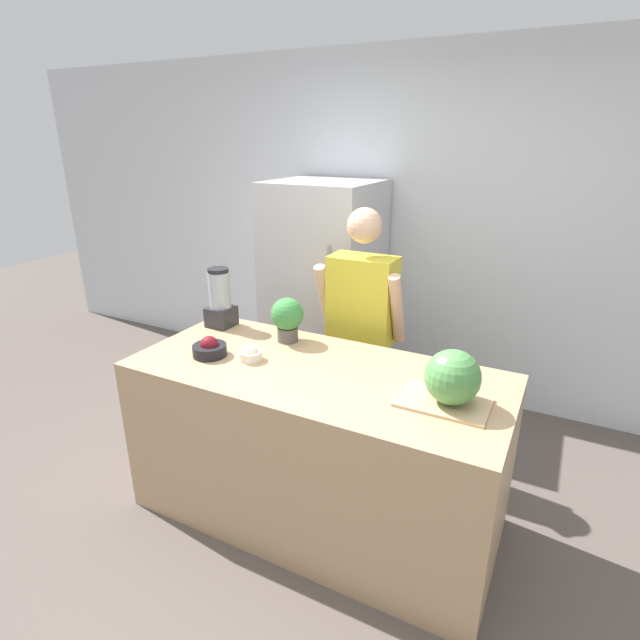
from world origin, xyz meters
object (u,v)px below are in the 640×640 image
Objects in this scene: person at (361,334)px; bowl_cream at (250,354)px; watermelon at (453,377)px; potted_plant at (287,317)px; refrigerator at (324,292)px; bowl_cherries at (210,349)px; blender at (220,300)px.

bowl_cream is at bearing -111.54° from person.
potted_plant is at bearing 163.61° from watermelon.
person is 0.56m from potted_plant.
person is at bearing 59.85° from potted_plant.
refrigerator is 6.96× the size of watermelon.
bowl_cream is 0.33m from potted_plant.
watermelon is at bearing 1.09° from bowl_cream.
watermelon is 1.26m from bowl_cherries.
refrigerator reaches higher than bowl_cherries.
bowl_cherries is at bearing -87.78° from refrigerator.
bowl_cream is at bearing -78.62° from refrigerator.
bowl_cherries is at bearing -166.77° from bowl_cream.
refrigerator is 1.42m from bowl_cream.
blender is (-0.45, 0.33, 0.13)m from bowl_cream.
refrigerator is at bearing 133.75° from watermelon.
bowl_cherries is 0.46m from potted_plant.
refrigerator is 4.63× the size of blender.
watermelon is 1.04m from potted_plant.
watermelon is 1.04m from bowl_cream.
person is 0.83m from bowl_cream.
watermelon reaches higher than bowl_cherries.
refrigerator is 1.14m from potted_plant.
refrigerator is at bearing 132.81° from person.
bowl_cherries is (-0.53, -0.82, 0.11)m from person.
bowl_cherries is 0.46m from blender.
blender is at bearing -149.97° from person.
person is at bearing 30.03° from blender.
bowl_cream is (-0.30, -0.76, 0.10)m from person.
bowl_cherries is at bearing -60.12° from blender.
watermelon and potted_plant have the same top height.
potted_plant is at bearing 82.85° from bowl_cream.
refrigerator reaches higher than person.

